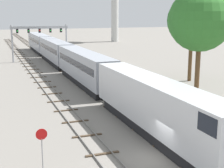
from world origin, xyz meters
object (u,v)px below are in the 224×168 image
object	(u,v)px
passenger_train	(66,57)
trackside_tree_left	(192,21)
trackside_tree_mid	(200,20)
signal_gantry	(40,34)
stop_sign	(42,143)

from	to	relation	value
passenger_train	trackside_tree_left	distance (m)	22.40
trackside_tree_mid	signal_gantry	bearing A→B (deg)	106.66
signal_gantry	trackside_tree_mid	world-z (taller)	trackside_tree_mid
signal_gantry	trackside_tree_left	bearing A→B (deg)	-58.37
signal_gantry	trackside_tree_left	distance (m)	34.74
passenger_train	signal_gantry	xyz separation A→B (m)	(-2.25, 15.06, 3.18)
trackside_tree_mid	stop_sign	bearing A→B (deg)	-150.12
stop_sign	trackside_tree_left	world-z (taller)	trackside_tree_left
signal_gantry	stop_sign	bearing A→B (deg)	-98.56
passenger_train	trackside_tree_mid	size ratio (longest dim) A/B	6.71
passenger_train	trackside_tree_mid	distance (m)	27.78
signal_gantry	trackside_tree_left	size ratio (longest dim) A/B	0.94
trackside_tree_mid	trackside_tree_left	bearing A→B (deg)	60.24
stop_sign	trackside_tree_left	distance (m)	34.78
passenger_train	trackside_tree_mid	world-z (taller)	trackside_tree_mid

